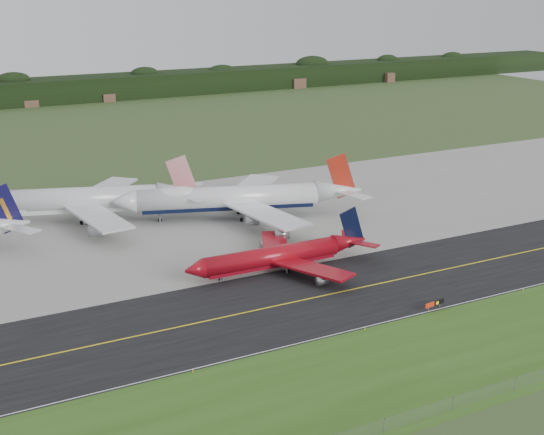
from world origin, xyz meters
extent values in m
plane|color=#2D4420|center=(0.00, 0.00, 0.00)|extent=(600.00, 600.00, 0.00)
cube|color=#325318|center=(0.00, -35.00, 0.01)|extent=(400.00, 30.00, 0.01)
cube|color=black|center=(0.00, -4.00, 0.01)|extent=(400.00, 32.00, 0.02)
cube|color=gray|center=(0.00, 51.00, 0.01)|extent=(400.00, 78.00, 0.01)
cube|color=yellow|center=(0.00, -4.00, 0.03)|extent=(400.00, 0.40, 0.00)
cube|color=silver|center=(0.00, -19.50, 0.03)|extent=(400.00, 0.25, 0.00)
plane|color=slate|center=(0.00, -48.00, 1.10)|extent=(320.00, 0.00, 320.00)
cylinder|color=slate|center=(0.00, -48.00, 1.10)|extent=(0.10, 0.10, 2.20)
cube|color=black|center=(0.00, 275.00, 6.00)|extent=(700.00, 24.00, 12.00)
cylinder|color=white|center=(4.18, 50.84, 5.69)|extent=(45.81, 20.04, 5.88)
cube|color=black|center=(4.18, 50.84, 3.78)|extent=(43.15, 17.92, 2.06)
cone|color=white|center=(-20.55, 58.98, 5.69)|extent=(7.33, 7.39, 5.88)
cone|color=white|center=(31.97, 41.71, 6.14)|extent=(13.44, 9.40, 5.88)
ellipsoid|color=white|center=(-8.13, 54.89, 7.31)|extent=(12.95, 8.49, 3.75)
cube|color=white|center=(7.73, 35.89, 4.67)|extent=(11.40, 27.00, 0.50)
cube|color=white|center=(15.91, 60.78, 4.67)|extent=(24.02, 24.82, 0.50)
cube|color=#B32514|center=(32.59, 41.50, 10.13)|extent=(8.17, 3.09, 12.18)
cylinder|color=gray|center=(4.47, 37.56, 3.06)|extent=(3.82, 3.35, 2.47)
cylinder|color=gray|center=(12.30, 61.36, 3.06)|extent=(3.82, 3.35, 2.47)
cylinder|color=gray|center=(5.96, 25.08, 3.06)|extent=(3.82, 3.35, 2.47)
cylinder|color=gray|center=(20.90, 70.52, 3.06)|extent=(3.82, 3.35, 2.47)
cylinder|color=black|center=(-12.53, 56.34, 0.53)|extent=(1.15, 0.78, 1.06)
cylinder|color=slate|center=(6.69, 46.62, 1.97)|extent=(1.04, 1.04, 3.93)
cylinder|color=black|center=(6.69, 46.62, 0.53)|extent=(1.17, 0.83, 1.06)
cylinder|color=slate|center=(8.71, 52.76, 1.97)|extent=(1.04, 1.04, 3.93)
cylinder|color=black|center=(8.71, 52.76, 0.53)|extent=(1.17, 0.83, 1.06)
cylinder|color=maroon|center=(-3.58, 12.29, 3.39)|extent=(30.81, 4.60, 4.16)
cube|color=maroon|center=(-3.58, 12.29, 2.04)|extent=(29.25, 3.54, 1.46)
cone|color=maroon|center=(-20.87, 12.53, 3.39)|extent=(3.90, 4.22, 4.16)
cone|color=maroon|center=(15.85, 12.01, 3.71)|extent=(8.17, 4.28, 4.16)
cube|color=maroon|center=(1.57, 3.65, 2.67)|extent=(12.08, 17.90, 0.47)
cube|color=maroon|center=(1.82, 20.78, 2.67)|extent=(12.46, 17.84, 0.47)
cube|color=black|center=(16.43, 12.00, 6.84)|extent=(6.57, 0.43, 9.47)
cylinder|color=gray|center=(1.20, -0.44, 1.53)|extent=(2.30, 1.78, 1.75)
cylinder|color=gray|center=(1.56, 24.88, 1.53)|extent=(2.30, 1.78, 1.75)
cylinder|color=black|center=(-15.26, 12.45, 0.37)|extent=(0.75, 0.35, 0.75)
cylinder|color=slate|center=(-1.15, 9.96, 1.07)|extent=(0.59, 0.59, 2.15)
cylinder|color=black|center=(-1.15, 9.96, 0.37)|extent=(0.75, 0.39, 0.75)
cylinder|color=slate|center=(-1.09, 14.54, 1.07)|extent=(0.59, 0.59, 2.15)
cylinder|color=black|center=(-1.09, 14.54, 0.37)|extent=(0.75, 0.39, 0.75)
cone|color=silver|center=(-50.81, 52.73, 5.87)|extent=(11.46, 5.88, 5.82)
cube|color=#100D3B|center=(-50.16, 52.73, 9.71)|extent=(8.15, 0.51, 11.74)
cylinder|color=silver|center=(-32.40, 67.59, 5.74)|extent=(43.99, 20.12, 6.16)
cube|color=white|center=(-32.40, 67.59, 3.73)|extent=(41.39, 17.95, 2.16)
cone|color=silver|center=(-5.85, 58.56, 6.20)|extent=(13.07, 9.60, 6.16)
cube|color=silver|center=(-29.13, 53.05, 4.66)|extent=(10.72, 26.13, 0.55)
cube|color=silver|center=(-20.95, 77.11, 4.66)|extent=(23.37, 23.89, 0.55)
cube|color=#B10C22|center=(-5.20, 58.34, 10.20)|extent=(8.21, 3.20, 12.25)
cylinder|color=gray|center=(-31.44, 47.42, 2.98)|extent=(4.02, 3.53, 2.59)
cylinder|color=gray|center=(-19.34, 82.99, 2.98)|extent=(4.02, 3.53, 2.59)
cylinder|color=black|center=(-48.36, 73.01, 0.55)|extent=(1.21, 0.83, 1.11)
cylinder|color=slate|center=(-30.13, 63.23, 1.94)|extent=(1.09, 1.09, 3.89)
cylinder|color=black|center=(-30.13, 63.23, 0.55)|extent=(1.23, 0.88, 1.11)
cylinder|color=slate|center=(-27.95, 69.65, 1.94)|extent=(1.09, 1.09, 3.89)
cylinder|color=black|center=(-27.95, 69.65, 0.55)|extent=(1.23, 0.88, 1.11)
cylinder|color=slate|center=(12.92, -19.32, 0.35)|extent=(0.12, 0.12, 0.69)
cylinder|color=slate|center=(15.87, -18.96, 0.35)|extent=(0.12, 0.12, 0.69)
cube|color=#981E0B|center=(13.21, -19.28, 1.14)|extent=(2.18, 0.44, 0.89)
cube|color=black|center=(15.08, -19.06, 1.14)|extent=(1.00, 0.30, 0.89)
cube|color=black|center=(16.26, -18.91, 1.14)|extent=(1.20, 0.32, 0.89)
cylinder|color=yellow|center=(-34.72, -20.50, 0.25)|extent=(0.16, 0.16, 0.50)
cylinder|color=yellow|center=(-2.16, -20.50, 0.25)|extent=(0.16, 0.16, 0.50)
cylinder|color=yellow|center=(35.71, -20.50, 0.25)|extent=(0.16, 0.16, 0.50)
camera|label=1|loc=(-73.26, -120.09, 58.41)|focal=50.00mm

